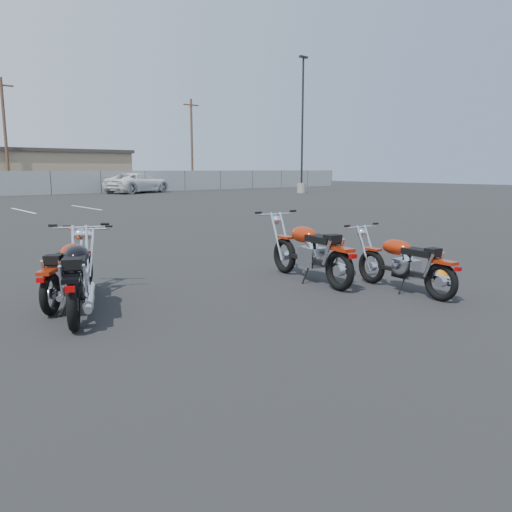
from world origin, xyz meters
TOP-DOWN VIEW (x-y plane):
  - ground at (0.00, 0.00)m, footprint 120.00×120.00m
  - motorcycle_front_red at (-2.00, 2.21)m, footprint 1.60×1.85m
  - motorcycle_second_black at (-2.13, 1.50)m, footprint 1.33×2.21m
  - motorcycle_third_red at (1.69, 0.92)m, footprint 0.91×2.33m
  - motorcycle_rear_red at (2.30, -0.55)m, footprint 0.78×2.03m
  - training_cone_near at (3.92, 0.47)m, footprint 0.23×0.23m
  - training_cone_far at (3.73, -0.33)m, footprint 0.30×0.30m
  - light_pole_east at (24.74, 24.55)m, footprint 0.80×0.70m
  - tan_building_east at (10.00, 44.00)m, footprint 14.40×9.40m
  - utility_pole_c at (6.00, 39.00)m, footprint 1.80×0.24m
  - utility_pole_d at (24.00, 40.00)m, footprint 1.80×0.24m
  - white_van at (14.35, 33.07)m, footprint 4.83×7.23m

SIDE VIEW (x-z plane):
  - ground at x=0.00m, z-range 0.00..0.00m
  - training_cone_near at x=3.92m, z-range 0.00..0.27m
  - training_cone_far at x=3.73m, z-range 0.00..0.35m
  - motorcycle_rear_red at x=2.30m, z-range -0.04..0.95m
  - motorcycle_front_red at x=-2.00m, z-range -0.05..0.97m
  - motorcycle_second_black at x=-2.13m, z-range -0.05..1.06m
  - motorcycle_third_red at x=1.69m, z-range -0.05..1.09m
  - white_van at x=14.35m, z-range 0.00..2.55m
  - tan_building_east at x=10.00m, z-range 0.01..3.71m
  - light_pole_east at x=24.74m, z-range -2.54..8.18m
  - utility_pole_c at x=6.00m, z-range 0.19..9.19m
  - utility_pole_d at x=24.00m, z-range 0.19..9.19m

